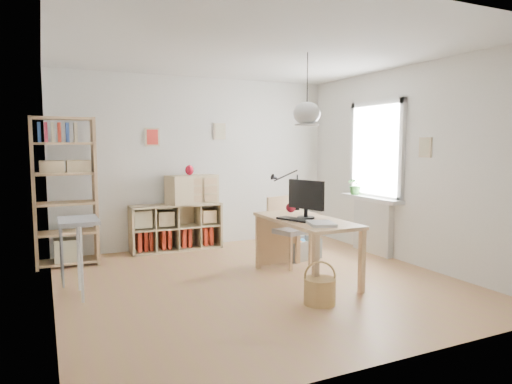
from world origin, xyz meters
name	(u,v)px	position (x,y,z in m)	size (l,w,h in m)	color
ground	(259,282)	(0.00, 0.00, 0.00)	(4.50, 4.50, 0.00)	tan
room_shell	(307,113)	(0.55, -0.15, 2.00)	(4.50, 4.50, 4.50)	silver
window_unit	(377,150)	(2.23, 0.60, 1.55)	(0.07, 1.16, 1.46)	white
radiator	(373,227)	(2.19, 0.60, 0.40)	(0.10, 0.80, 0.80)	silver
windowsill	(371,199)	(2.14, 0.60, 0.83)	(0.22, 1.20, 0.06)	silver
desk	(306,226)	(0.55, -0.15, 0.66)	(0.70, 1.50, 0.75)	tan
cube_shelf	(174,231)	(-0.47, 2.08, 0.30)	(1.40, 0.38, 0.72)	tan
tall_bookshelf	(64,186)	(-2.04, 1.80, 1.09)	(0.80, 0.38, 2.00)	tan
side_table	(72,236)	(-2.04, 0.35, 0.67)	(0.40, 0.55, 0.85)	#9C9C9F
chair	(287,226)	(0.68, 0.55, 0.53)	(0.57, 0.57, 0.93)	#9C9C9F
wicker_basket	(320,290)	(0.24, -0.95, 0.15)	(0.33, 0.33, 0.45)	tan
storage_chest	(297,245)	(1.01, 0.83, 0.19)	(0.65, 0.71, 0.58)	beige
monitor	(306,197)	(0.56, -0.13, 1.01)	(0.21, 0.52, 0.46)	black
keyboard	(295,219)	(0.37, -0.20, 0.76)	(0.17, 0.44, 0.02)	black
task_lamp	(284,186)	(0.58, 0.46, 1.10)	(0.48, 0.18, 0.51)	black
yarn_ball	(291,208)	(0.64, 0.36, 0.81)	(0.13, 0.13, 0.13)	#4C0A12
paper_tray	(321,224)	(0.47, -0.61, 0.77)	(0.27, 0.34, 0.03)	silver
drawer_chest	(192,189)	(-0.19, 2.04, 0.94)	(0.77, 0.35, 0.44)	tan
red_vase	(189,170)	(-0.23, 2.04, 1.24)	(0.13, 0.13, 0.16)	maroon
potted_plant	(356,185)	(2.12, 0.94, 1.01)	(0.27, 0.24, 0.31)	#255821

